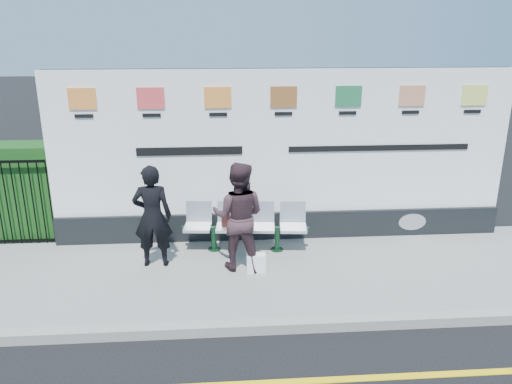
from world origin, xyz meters
The scene contains 11 objects.
ground centered at (0.00, 0.00, 0.00)m, with size 80.00×80.00×0.00m, color black.
pavement centered at (0.00, 2.50, 0.06)m, with size 14.00×3.00×0.12m, color gray.
kerb centered at (0.00, 1.00, 0.07)m, with size 14.00×0.18×0.14m, color gray.
yellow_line centered at (0.00, 0.00, 0.00)m, with size 14.00×0.10×0.01m, color yellow.
billboard centered at (0.50, 3.85, 1.42)m, with size 8.00×0.30×3.00m.
hedge centered at (-4.58, 4.30, 0.97)m, with size 2.35×0.70×1.70m, color #164415.
bench centered at (-0.18, 3.29, 0.34)m, with size 2.07×0.54×0.44m, color silver, non-canonical shape.
woman_left centered at (-1.66, 2.84, 0.95)m, with size 0.61×0.40×1.66m, color black.
woman_right centered at (-0.32, 2.64, 0.98)m, with size 0.84×0.66×1.73m, color #3B262D.
handbag_brown centered at (-0.45, 3.31, 0.67)m, with size 0.26×0.11×0.20m, color black.
carrier_bag_white centered at (-0.06, 2.47, 0.27)m, with size 0.29×0.18×0.29m, color white.
Camera 1 is at (-0.58, -4.58, 3.73)m, focal length 35.00 mm.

